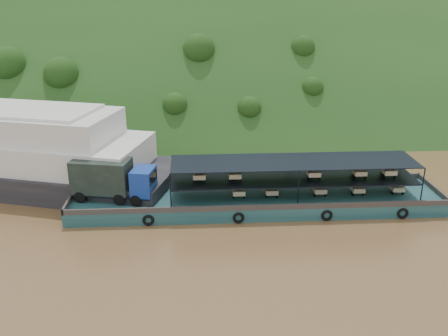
{
  "coord_description": "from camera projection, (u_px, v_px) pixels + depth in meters",
  "views": [
    {
      "loc": [
        -4.81,
        -42.68,
        20.18
      ],
      "look_at": [
        -2.0,
        3.0,
        3.2
      ],
      "focal_mm": 40.0,
      "sensor_mm": 36.0,
      "label": 1
    }
  ],
  "objects": [
    {
      "name": "cargo_barge",
      "position": [
        238.0,
        195.0,
        47.49
      ],
      "size": [
        35.0,
        7.18,
        5.06
      ],
      "color": "#123941",
      "rests_on": "ground"
    },
    {
      "name": "ground",
      "position": [
        247.0,
        210.0,
        47.24
      ],
      "size": [
        160.0,
        160.0,
        0.0
      ],
      "primitive_type": "plane",
      "color": "brown",
      "rests_on": "ground"
    },
    {
      "name": "hillside",
      "position": [
        224.0,
        116.0,
        80.92
      ],
      "size": [
        140.0,
        39.6,
        39.6
      ],
      "primitive_type": "cube",
      "rotation": [
        0.79,
        0.0,
        0.0
      ],
      "color": "#173C15",
      "rests_on": "ground"
    }
  ]
}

